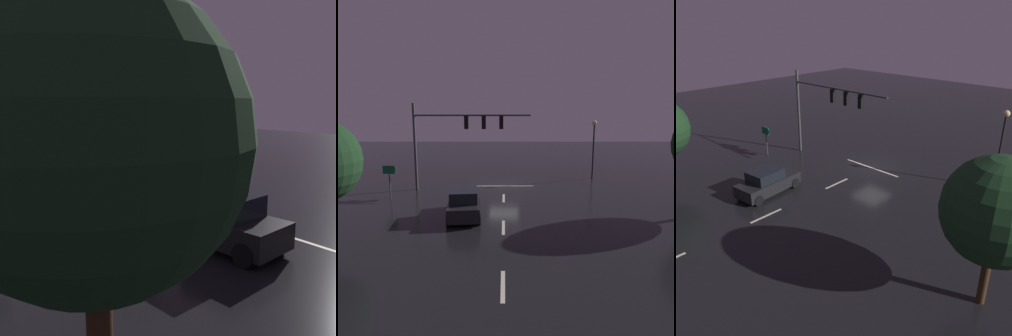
# 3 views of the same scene
# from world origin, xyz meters

# --- Properties ---
(ground_plane) EXTENTS (80.00, 80.00, 0.00)m
(ground_plane) POSITION_xyz_m (0.00, 0.00, 0.00)
(ground_plane) COLOR black
(traffic_signal_assembly) EXTENTS (9.24, 0.47, 6.89)m
(traffic_signal_assembly) POSITION_xyz_m (3.70, 1.29, 4.80)
(traffic_signal_assembly) COLOR #383A3D
(traffic_signal_assembly) RESTS_ON ground_plane
(lane_dash_far) EXTENTS (0.16, 2.20, 0.01)m
(lane_dash_far) POSITION_xyz_m (0.00, 4.00, 0.00)
(lane_dash_far) COLOR beige
(lane_dash_far) RESTS_ON ground_plane
(lane_dash_mid) EXTENTS (0.16, 2.20, 0.01)m
(lane_dash_mid) POSITION_xyz_m (0.00, 10.00, 0.00)
(lane_dash_mid) COLOR beige
(lane_dash_mid) RESTS_ON ground_plane
(lane_dash_near) EXTENTS (0.16, 2.20, 0.01)m
(lane_dash_near) POSITION_xyz_m (0.00, 16.00, 0.00)
(lane_dash_near) COLOR beige
(lane_dash_near) RESTS_ON ground_plane
(stop_bar) EXTENTS (5.00, 0.16, 0.01)m
(stop_bar) POSITION_xyz_m (0.00, 0.11, 0.00)
(stop_bar) COLOR beige
(stop_bar) RESTS_ON ground_plane
(car_approaching) EXTENTS (2.26, 4.50, 1.70)m
(car_approaching) POSITION_xyz_m (2.38, 8.10, 0.80)
(car_approaching) COLOR black
(car_approaching) RESTS_ON ground_plane
(street_lamp_left_kerb) EXTENTS (0.44, 0.44, 5.44)m
(street_lamp_left_kerb) POSITION_xyz_m (-8.32, -2.93, 3.77)
(street_lamp_left_kerb) COLOR black
(street_lamp_left_kerb) RESTS_ON ground_plane
(route_sign) EXTENTS (0.90, 0.09, 2.46)m
(route_sign) POSITION_xyz_m (8.27, 3.94, 1.78)
(route_sign) COLOR #383A3D
(route_sign) RESTS_ON ground_plane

